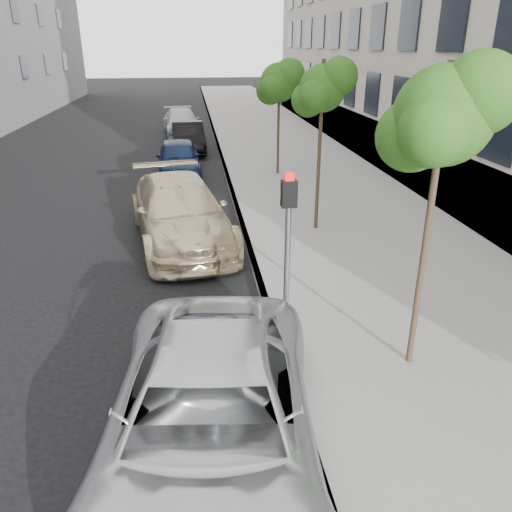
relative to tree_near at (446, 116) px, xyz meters
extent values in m
plane|color=black|center=(-3.23, -1.50, -4.04)|extent=(160.00, 160.00, 0.00)
cube|color=gray|center=(1.07, 22.50, -3.97)|extent=(6.40, 72.00, 0.14)
cube|color=#9E9B93|center=(-2.05, 22.50, -3.97)|extent=(0.15, 72.00, 0.14)
cylinder|color=#38281C|center=(-0.03, 0.00, -1.60)|extent=(0.10, 0.10, 4.60)
sphere|color=#1E5616|center=(-0.03, 0.00, 0.00)|extent=(1.36, 1.36, 1.36)
sphere|color=#1E5616|center=(0.32, -0.20, 0.30)|extent=(1.09, 1.09, 1.09)
sphere|color=#1E5616|center=(-0.33, 0.25, -0.30)|extent=(1.02, 1.02, 1.02)
cylinder|color=#38281C|center=(-0.03, 6.50, -1.68)|extent=(0.10, 0.10, 4.45)
sphere|color=#1E5616|center=(-0.03, 6.50, -0.15)|extent=(1.19, 1.19, 1.19)
sphere|color=#1E5616|center=(0.32, 6.30, 0.15)|extent=(0.95, 0.95, 0.95)
sphere|color=#1E5616|center=(-0.33, 6.75, -0.45)|extent=(0.89, 0.89, 0.89)
cylinder|color=#38281C|center=(-0.03, 13.00, -1.82)|extent=(0.10, 0.10, 4.16)
sphere|color=#1E5616|center=(-0.03, 13.00, -0.45)|extent=(1.44, 1.44, 1.44)
sphere|color=#1E5616|center=(0.32, 12.80, -0.15)|extent=(1.15, 1.15, 1.15)
sphere|color=#1E5616|center=(-0.33, 13.25, -0.75)|extent=(1.08, 1.08, 1.08)
cylinder|color=#939699|center=(-1.93, 0.89, -2.69)|extent=(0.10, 0.10, 2.43)
cube|color=black|center=(-1.93, 0.89, -1.26)|extent=(0.25, 0.19, 0.42)
cube|color=red|center=(-1.93, 0.89, -0.99)|extent=(0.14, 0.10, 0.12)
imported|color=silver|center=(-3.33, -1.76, -3.27)|extent=(3.16, 5.80, 1.54)
imported|color=#C8B68F|center=(-3.79, 6.31, -3.22)|extent=(3.23, 5.99, 1.65)
imported|color=#101B35|center=(-3.95, 13.62, -3.32)|extent=(1.81, 4.28, 1.44)
imported|color=black|center=(-3.56, 18.48, -3.34)|extent=(1.72, 4.36, 1.41)
imported|color=#ADB1B6|center=(-3.92, 23.69, -3.33)|extent=(2.52, 5.12, 1.43)
camera|label=1|loc=(-3.38, -6.49, 0.89)|focal=35.00mm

